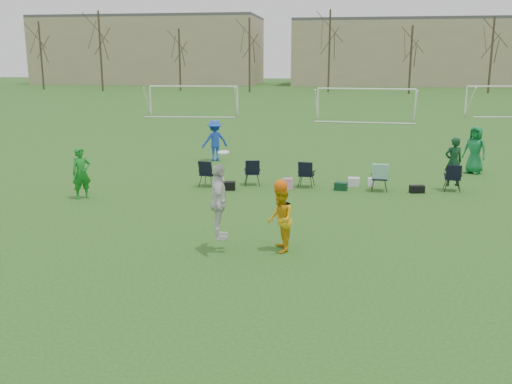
% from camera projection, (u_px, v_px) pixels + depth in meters
% --- Properties ---
extents(ground, '(260.00, 260.00, 0.00)m').
position_uv_depth(ground, '(236.00, 259.00, 13.36)').
color(ground, '#215019').
rests_on(ground, ground).
extents(fielder_green_near, '(0.74, 0.72, 1.72)m').
position_uv_depth(fielder_green_near, '(81.00, 173.00, 19.03)').
color(fielder_green_near, '#157820').
rests_on(fielder_green_near, ground).
extents(fielder_blue, '(1.40, 1.21, 1.88)m').
position_uv_depth(fielder_blue, '(215.00, 141.00, 26.13)').
color(fielder_blue, blue).
rests_on(fielder_blue, ground).
extents(fielder_green_far, '(1.13, 1.06, 1.95)m').
position_uv_depth(fielder_green_far, '(475.00, 150.00, 23.22)').
color(fielder_green_far, '#136B36').
rests_on(fielder_green_far, ground).
extents(center_contest, '(2.18, 1.22, 2.48)m').
position_uv_depth(center_contest, '(248.00, 210.00, 13.70)').
color(center_contest, silver).
rests_on(center_contest, ground).
extents(sideline_setup, '(9.47, 1.74, 1.90)m').
position_uv_depth(sideline_setup, '(345.00, 173.00, 20.57)').
color(sideline_setup, '#0E361C').
rests_on(sideline_setup, ground).
extents(goal_left, '(7.39, 0.76, 2.46)m').
position_uv_depth(goal_left, '(193.00, 92.00, 47.13)').
color(goal_left, white).
rests_on(goal_left, ground).
extents(goal_mid, '(7.40, 0.63, 2.46)m').
position_uv_depth(goal_mid, '(366.00, 95.00, 43.13)').
color(goal_mid, white).
rests_on(goal_mid, ground).
extents(goal_right, '(7.35, 1.14, 2.46)m').
position_uv_depth(goal_right, '(511.00, 92.00, 47.13)').
color(goal_right, white).
rests_on(goal_right, ground).
extents(tree_line, '(110.28, 3.28, 11.40)m').
position_uv_depth(tree_line, '(331.00, 56.00, 79.40)').
color(tree_line, '#382B21').
rests_on(tree_line, ground).
extents(building_row, '(126.00, 16.00, 13.00)m').
position_uv_depth(building_row, '(370.00, 51.00, 103.41)').
color(building_row, tan).
rests_on(building_row, ground).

